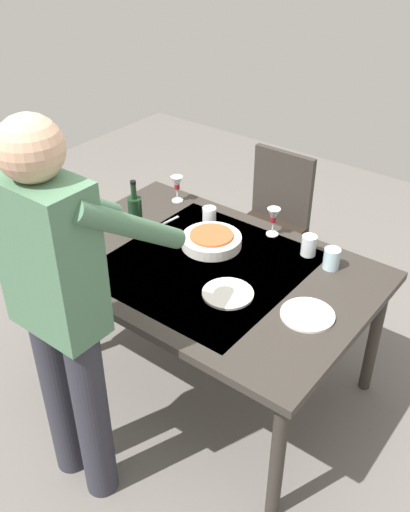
% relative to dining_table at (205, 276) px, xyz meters
% --- Properties ---
extents(ground_plane, '(6.00, 6.00, 0.00)m').
position_rel_dining_table_xyz_m(ground_plane, '(0.00, 0.00, -0.67)').
color(ground_plane, '#66605B').
extents(dining_table, '(1.58, 1.06, 0.73)m').
position_rel_dining_table_xyz_m(dining_table, '(0.00, 0.00, 0.00)').
color(dining_table, '#332D28').
rests_on(dining_table, ground_plane).
extents(chair_near, '(0.40, 0.40, 0.91)m').
position_rel_dining_table_xyz_m(chair_near, '(0.18, -0.91, -0.14)').
color(chair_near, black).
rests_on(chair_near, ground_plane).
extents(person_server, '(0.42, 0.61, 1.69)m').
position_rel_dining_table_xyz_m(person_server, '(0.05, 0.79, 0.30)').
color(person_server, '#2D2D38').
rests_on(person_server, ground_plane).
extents(wine_bottle, '(0.07, 0.07, 0.30)m').
position_rel_dining_table_xyz_m(wine_bottle, '(0.46, -0.02, 0.18)').
color(wine_bottle, black).
rests_on(wine_bottle, dining_table).
extents(wine_glass_left, '(0.07, 0.07, 0.15)m').
position_rel_dining_table_xyz_m(wine_glass_left, '(0.52, -0.41, 0.17)').
color(wine_glass_left, white).
rests_on(wine_glass_left, dining_table).
extents(wine_glass_right, '(0.07, 0.07, 0.15)m').
position_rel_dining_table_xyz_m(wine_glass_right, '(-0.10, -0.43, 0.17)').
color(wine_glass_right, white).
rests_on(wine_glass_right, dining_table).
extents(water_cup_near_left, '(0.08, 0.08, 0.10)m').
position_rel_dining_table_xyz_m(water_cup_near_left, '(-0.48, -0.34, 0.12)').
color(water_cup_near_left, silver).
rests_on(water_cup_near_left, dining_table).
extents(water_cup_near_right, '(0.07, 0.07, 0.09)m').
position_rel_dining_table_xyz_m(water_cup_near_right, '(0.23, -0.33, 0.11)').
color(water_cup_near_right, silver).
rests_on(water_cup_near_right, dining_table).
extents(water_cup_far_left, '(0.07, 0.07, 0.10)m').
position_rel_dining_table_xyz_m(water_cup_far_left, '(-0.34, -0.38, 0.12)').
color(water_cup_far_left, silver).
rests_on(water_cup_far_left, dining_table).
extents(serving_bowl_pasta, '(0.30, 0.30, 0.07)m').
position_rel_dining_table_xyz_m(serving_bowl_pasta, '(0.08, -0.15, 0.10)').
color(serving_bowl_pasta, silver).
rests_on(serving_bowl_pasta, dining_table).
extents(dinner_plate_near, '(0.23, 0.23, 0.01)m').
position_rel_dining_table_xyz_m(dinner_plate_near, '(-0.22, 0.12, 0.07)').
color(dinner_plate_near, silver).
rests_on(dinner_plate_near, dining_table).
extents(dinner_plate_far, '(0.23, 0.23, 0.01)m').
position_rel_dining_table_xyz_m(dinner_plate_far, '(-0.57, 0.04, 0.07)').
color(dinner_plate_far, silver).
rests_on(dinner_plate_far, dining_table).
extents(table_knife, '(0.03, 0.20, 0.00)m').
position_rel_dining_table_xyz_m(table_knife, '(0.41, -0.18, 0.07)').
color(table_knife, silver).
rests_on(table_knife, dining_table).
extents(table_fork, '(0.05, 0.18, 0.00)m').
position_rel_dining_table_xyz_m(table_fork, '(0.65, 0.30, 0.07)').
color(table_fork, silver).
rests_on(table_fork, dining_table).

